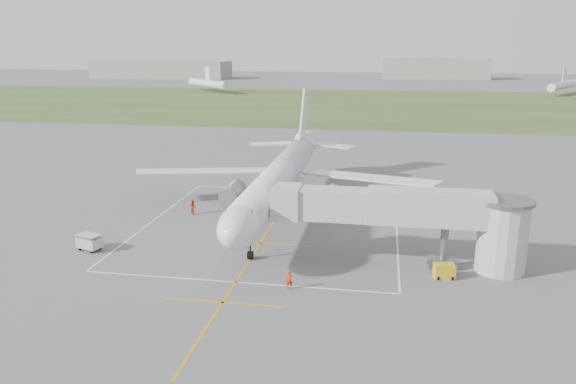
% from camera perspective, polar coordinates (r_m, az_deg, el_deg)
% --- Properties ---
extents(ground, '(700.00, 700.00, 0.00)m').
position_cam_1_polar(ground, '(67.76, -0.98, -2.35)').
color(ground, '#5A5A5C').
rests_on(ground, ground).
extents(grass_strip, '(700.00, 120.00, 0.02)m').
position_cam_1_polar(grass_strip, '(194.99, 6.21, 8.88)').
color(grass_strip, '#3C4C21').
rests_on(grass_strip, ground).
extents(apron_markings, '(28.20, 60.00, 0.01)m').
position_cam_1_polar(apron_markings, '(62.33, -1.98, -3.90)').
color(apron_markings, '#CC900C').
rests_on(apron_markings, ground).
extents(airliner, '(38.93, 46.75, 13.52)m').
position_cam_1_polar(airliner, '(67.30, -0.88, 1.41)').
color(airliner, silver).
rests_on(airliner, ground).
extents(jet_bridge, '(23.40, 5.00, 7.20)m').
position_cam_1_polar(jet_bridge, '(52.49, 13.28, -2.49)').
color(jet_bridge, '#A3A093').
rests_on(jet_bridge, ground).
extents(gpu_unit, '(1.91, 1.48, 1.32)m').
position_cam_1_polar(gpu_unit, '(51.69, 15.58, -7.75)').
color(gpu_unit, gold).
rests_on(gpu_unit, ground).
extents(baggage_cart, '(2.66, 2.06, 1.63)m').
position_cam_1_polar(baggage_cart, '(59.62, -19.53, -4.83)').
color(baggage_cart, '#B6B6B6').
rests_on(baggage_cart, ground).
extents(ramp_worker_nose, '(0.62, 0.43, 1.65)m').
position_cam_1_polar(ramp_worker_nose, '(47.66, 0.13, -8.92)').
color(ramp_worker_nose, red).
rests_on(ramp_worker_nose, ground).
extents(ramp_worker_wing, '(1.07, 1.03, 1.74)m').
position_cam_1_polar(ramp_worker_wing, '(68.89, -9.64, -1.51)').
color(ramp_worker_wing, red).
rests_on(ramp_worker_wing, ground).
extents(distant_hangars, '(345.00, 49.00, 12.00)m').
position_cam_1_polar(distant_hangars, '(330.32, 4.94, 12.23)').
color(distant_hangars, gray).
rests_on(distant_hangars, ground).
extents(distant_aircraft, '(167.44, 41.78, 8.85)m').
position_cam_1_polar(distant_aircraft, '(240.35, 9.50, 10.74)').
color(distant_aircraft, silver).
rests_on(distant_aircraft, ground).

